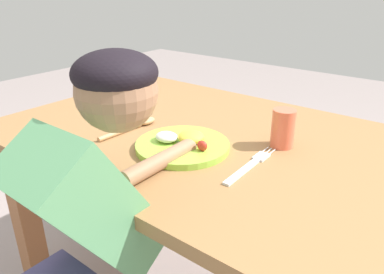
{
  "coord_description": "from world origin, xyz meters",
  "views": [
    {
      "loc": [
        0.47,
        -0.81,
        1.13
      ],
      "look_at": [
        -0.1,
        -0.08,
        0.73
      ],
      "focal_mm": 34.01,
      "sensor_mm": 36.0,
      "label": 1
    }
  ],
  "objects": [
    {
      "name": "drinking_cup",
      "position": [
        0.11,
        0.06,
        0.76
      ],
      "size": [
        0.06,
        0.06,
        0.11
      ],
      "primitive_type": "cylinder",
      "color": "#EC684A",
      "rests_on": "dining_table"
    },
    {
      "name": "fork",
      "position": [
        0.1,
        -0.1,
        0.72
      ],
      "size": [
        0.03,
        0.24,
        0.01
      ],
      "rotation": [
        0.0,
        0.0,
        1.59
      ],
      "color": "silver",
      "rests_on": "dining_table"
    },
    {
      "name": "dining_table",
      "position": [
        0.0,
        0.0,
        0.6
      ],
      "size": [
        1.46,
        0.83,
        0.71
      ],
      "color": "olive",
      "rests_on": "ground_plane"
    },
    {
      "name": "plate",
      "position": [
        -0.1,
        -0.12,
        0.73
      ],
      "size": [
        0.25,
        0.25,
        0.05
      ],
      "color": "#95CB41",
      "rests_on": "dining_table"
    },
    {
      "name": "spoon",
      "position": [
        -0.3,
        -0.1,
        0.72
      ],
      "size": [
        0.04,
        0.21,
        0.02
      ],
      "rotation": [
        0.0,
        0.0,
        1.52
      ],
      "color": "tan",
      "rests_on": "dining_table"
    }
  ]
}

